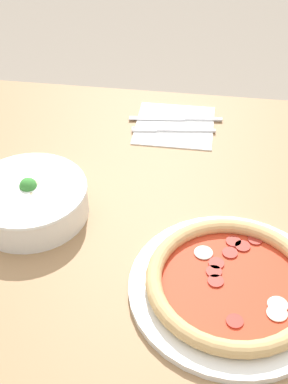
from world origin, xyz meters
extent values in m
cube|color=#99724C|center=(0.00, 0.00, 0.75)|extent=(1.09, 0.95, 0.03)
cylinder|color=olive|center=(0.47, 0.41, 0.37)|extent=(0.06, 0.06, 0.74)
cylinder|color=white|center=(-0.07, -0.16, 0.77)|extent=(0.33, 0.33, 0.01)
torus|color=tan|center=(-0.07, -0.16, 0.79)|extent=(0.27, 0.27, 0.03)
cylinder|color=red|center=(-0.07, -0.16, 0.78)|extent=(0.24, 0.24, 0.01)
cylinder|color=maroon|center=(0.02, -0.17, 0.79)|extent=(0.03, 0.03, 0.00)
cylinder|color=maroon|center=(-0.01, -0.16, 0.79)|extent=(0.03, 0.03, 0.00)
cylinder|color=maroon|center=(0.01, -0.18, 0.79)|extent=(0.03, 0.03, 0.00)
cylinder|color=maroon|center=(-0.04, -0.14, 0.79)|extent=(0.03, 0.03, 0.00)
cylinder|color=maroon|center=(-0.05, -0.14, 0.79)|extent=(0.03, 0.03, 0.00)
cylinder|color=maroon|center=(-0.15, -0.17, 0.79)|extent=(0.03, 0.03, 0.00)
cylinder|color=maroon|center=(0.03, -0.20, 0.79)|extent=(0.03, 0.03, 0.00)
cylinder|color=maroon|center=(-0.07, -0.14, 0.79)|extent=(0.03, 0.03, 0.00)
ellipsoid|color=silver|center=(-0.02, -0.12, 0.79)|extent=(0.03, 0.03, 0.01)
ellipsoid|color=silver|center=(-0.11, -0.23, 0.79)|extent=(0.03, 0.03, 0.01)
ellipsoid|color=silver|center=(-0.12, -0.23, 0.79)|extent=(0.03, 0.03, 0.01)
cylinder|color=white|center=(0.06, 0.21, 0.80)|extent=(0.21, 0.21, 0.06)
torus|color=white|center=(0.06, 0.21, 0.82)|extent=(0.21, 0.21, 0.01)
ellipsoid|color=tan|center=(0.08, 0.16, 0.81)|extent=(0.04, 0.04, 0.02)
ellipsoid|color=#998466|center=(0.05, 0.19, 0.82)|extent=(0.04, 0.03, 0.02)
ellipsoid|color=tan|center=(0.03, 0.19, 0.81)|extent=(0.04, 0.04, 0.02)
ellipsoid|color=tan|center=(0.08, 0.20, 0.82)|extent=(0.04, 0.03, 0.02)
ellipsoid|color=tan|center=(0.02, 0.23, 0.81)|extent=(0.04, 0.04, 0.02)
ellipsoid|color=#998466|center=(0.11, 0.14, 0.81)|extent=(0.04, 0.03, 0.02)
ellipsoid|color=#998466|center=(0.09, 0.19, 0.81)|extent=(0.03, 0.04, 0.02)
ellipsoid|color=#998466|center=(0.05, 0.14, 0.82)|extent=(0.04, 0.03, 0.02)
sphere|color=#388433|center=(0.07, 0.21, 0.83)|extent=(0.03, 0.03, 0.03)
cube|color=white|center=(0.39, -0.03, 0.77)|extent=(0.18, 0.18, 0.00)
cube|color=silver|center=(0.37, -0.06, 0.77)|extent=(0.02, 0.13, 0.00)
cube|color=silver|center=(0.36, 0.04, 0.77)|extent=(0.01, 0.06, 0.00)
cube|color=silver|center=(0.36, 0.04, 0.77)|extent=(0.01, 0.06, 0.00)
cube|color=silver|center=(0.36, 0.04, 0.77)|extent=(0.01, 0.06, 0.00)
cube|color=silver|center=(0.35, 0.04, 0.77)|extent=(0.01, 0.06, 0.00)
cube|color=silver|center=(0.42, -0.09, 0.77)|extent=(0.02, 0.09, 0.01)
cube|color=silver|center=(0.41, 0.01, 0.77)|extent=(0.03, 0.13, 0.00)
camera|label=1|loc=(-0.64, -0.10, 1.44)|focal=50.00mm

